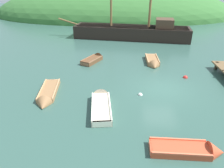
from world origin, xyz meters
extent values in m
plane|color=#33564C|center=(0.00, 0.00, 0.00)|extent=(120.00, 120.00, 0.00)
cylinder|color=#433421|center=(5.43, 4.13, 0.01)|extent=(0.28, 0.28, 1.23)
ellipsoid|color=#387033|center=(-5.33, 35.87, 0.00)|extent=(53.10, 27.95, 12.82)
cube|color=black|center=(-1.92, 14.50, 0.42)|extent=(15.55, 5.32, 2.45)
cube|color=#997A51|center=(-1.92, 14.50, 1.60)|extent=(14.91, 4.97, 0.10)
cylinder|color=olive|center=(-10.66, 15.71, 1.95)|extent=(2.95, 0.60, 0.97)
cube|color=#4C3828|center=(2.31, 13.91, 2.20)|extent=(2.49, 2.55, 1.10)
cube|color=#C64C2D|center=(-0.28, -6.24, 0.09)|extent=(2.72, 1.08, 0.42)
cone|color=#C64C2D|center=(1.41, -6.27, 0.09)|extent=(0.69, 0.99, 0.98)
cube|color=#FF6E48|center=(-1.58, -6.21, 0.15)|extent=(0.14, 0.93, 0.30)
cube|color=#FF6E48|center=(0.19, -6.25, 0.24)|extent=(0.20, 0.95, 0.05)
cube|color=#FF6E48|center=(-0.75, -6.23, 0.24)|extent=(0.20, 0.95, 0.05)
cube|color=#FF6E48|center=(-0.29, -6.71, 0.33)|extent=(2.65, 0.13, 0.07)
cube|color=#FF6E48|center=(-0.27, -5.76, 0.33)|extent=(2.65, 0.13, 0.07)
cube|color=beige|center=(-4.22, -3.10, 0.13)|extent=(1.53, 3.28, 0.50)
cone|color=beige|center=(-4.46, -1.15, 0.13)|extent=(1.18, 0.89, 1.09)
cube|color=white|center=(-4.03, -4.62, 0.20)|extent=(1.04, 0.25, 0.35)
cube|color=white|center=(-4.29, -2.55, 0.32)|extent=(1.07, 0.31, 0.05)
cube|color=white|center=(-4.15, -3.65, 0.32)|extent=(1.07, 0.31, 0.05)
cube|color=white|center=(-3.69, -3.03, 0.41)|extent=(0.46, 3.08, 0.07)
cube|color=white|center=(-4.75, -3.17, 0.41)|extent=(0.46, 3.08, 0.07)
cube|color=brown|center=(-5.98, 5.19, 0.12)|extent=(1.98, 2.58, 0.48)
cone|color=brown|center=(-5.32, 6.52, 0.12)|extent=(1.16, 0.99, 0.99)
cube|color=#8E6242|center=(-6.48, 4.17, 0.19)|extent=(0.89, 0.52, 0.33)
cube|color=#8E6242|center=(-5.79, 5.56, 0.30)|extent=(0.94, 0.59, 0.05)
cube|color=#8E6242|center=(-6.16, 4.81, 0.30)|extent=(0.94, 0.59, 0.05)
cube|color=#8E6242|center=(-5.55, 4.97, 0.39)|extent=(1.10, 2.12, 0.07)
cube|color=#8E6242|center=(-6.41, 5.40, 0.39)|extent=(1.10, 2.12, 0.07)
cube|color=#9E7047|center=(-0.10, 5.68, 0.12)|extent=(1.14, 2.62, 0.48)
cone|color=#9E7047|center=(-0.08, 4.05, 0.12)|extent=(1.06, 0.67, 1.06)
cube|color=tan|center=(-0.11, 6.94, 0.19)|extent=(1.00, 0.13, 0.34)
cube|color=tan|center=(-0.09, 5.23, 0.30)|extent=(1.03, 0.19, 0.05)
cube|color=tan|center=(-0.10, 6.14, 0.30)|extent=(1.03, 0.19, 0.05)
cube|color=tan|center=(-0.61, 5.68, 0.39)|extent=(0.10, 2.55, 0.07)
cube|color=tan|center=(0.42, 5.69, 0.39)|extent=(0.10, 2.55, 0.07)
cube|color=#9E7047|center=(-8.17, -0.93, 0.07)|extent=(1.48, 3.20, 0.39)
cone|color=#9E7047|center=(-7.92, -2.83, 0.07)|extent=(1.13, 0.88, 1.04)
cube|color=tan|center=(-8.36, 0.55, 0.13)|extent=(0.99, 0.25, 0.27)
cube|color=tan|center=(-8.10, -1.46, 0.21)|extent=(1.02, 0.31, 0.05)
cube|color=tan|center=(-8.24, -0.39, 0.21)|extent=(1.02, 0.31, 0.05)
cube|color=tan|center=(-8.67, -0.99, 0.30)|extent=(0.47, 3.01, 0.07)
cube|color=tan|center=(-7.67, -0.86, 0.30)|extent=(0.47, 3.01, 0.07)
sphere|color=red|center=(2.18, 2.04, 0.00)|extent=(0.38, 0.38, 0.38)
sphere|color=white|center=(-1.71, -1.01, 0.00)|extent=(0.31, 0.31, 0.31)
camera|label=1|loc=(-3.01, -13.51, 7.15)|focal=32.96mm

